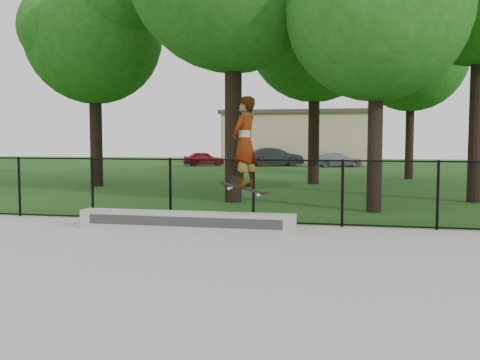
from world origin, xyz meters
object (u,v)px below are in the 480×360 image
at_px(grind_ledge, 185,221).
at_px(car_c, 338,160).
at_px(car_b, 275,157).
at_px(skater_airborne, 245,143).
at_px(car_a, 204,159).

bearing_deg(grind_ledge, car_c, 85.11).
bearing_deg(car_b, car_c, -115.84).
relative_size(car_c, skater_airborne, 1.62).
relative_size(car_a, car_c, 0.95).
height_order(car_a, car_c, car_a).
distance_m(car_a, car_c, 9.99).
distance_m(car_b, car_c, 4.66).
bearing_deg(grind_ledge, car_b, 94.39).
xyz_separation_m(grind_ledge, skater_airborne, (1.32, -0.19, 1.65)).
distance_m(car_c, skater_airborne, 28.77).
xyz_separation_m(car_a, car_c, (9.99, 0.27, -0.02)).
bearing_deg(car_a, grind_ledge, 170.05).
bearing_deg(skater_airborne, car_a, 107.32).
relative_size(grind_ledge, car_b, 1.25).
xyz_separation_m(grind_ledge, car_b, (-2.21, 28.80, 0.42)).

